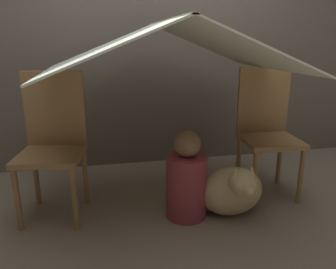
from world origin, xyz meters
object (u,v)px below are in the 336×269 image
at_px(dog, 233,190).
at_px(chair_left, 53,139).
at_px(chair_right, 267,127).
at_px(person_front, 186,181).

bearing_deg(dog, chair_left, 163.82).
distance_m(chair_right, dog, 0.62).
bearing_deg(person_front, chair_right, 20.98).
height_order(person_front, dog, person_front).
height_order(chair_left, dog, chair_left).
distance_m(person_front, dog, 0.32).
distance_m(chair_left, chair_right, 1.56).
xyz_separation_m(chair_left, dog, (1.16, -0.34, -0.33)).
bearing_deg(chair_left, person_front, -8.56).
relative_size(chair_left, person_front, 1.59).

